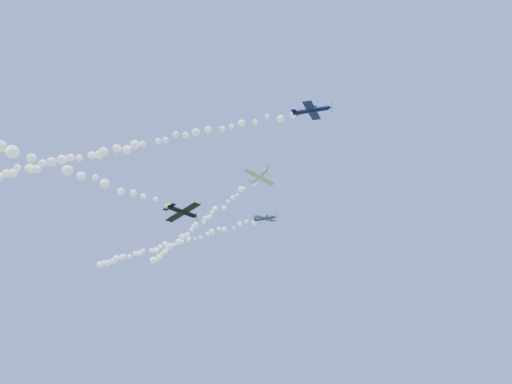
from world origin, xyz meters
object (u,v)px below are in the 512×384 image
Objects in this scene: plane_navy at (312,110)px; plane_grey at (265,218)px; plane_black at (183,212)px; plane_white at (259,176)px.

plane_grey is (-28.04, 23.81, -5.50)m from plane_navy.
plane_navy is 0.94× the size of plane_black.
plane_grey is at bearing 3.40° from plane_black.
plane_white reaches higher than plane_black.
plane_white reaches higher than plane_grey.
plane_black is (1.68, -26.68, -6.67)m from plane_grey.
plane_navy is at bearing -40.76° from plane_grey.
plane_navy is (18.14, -9.24, 3.03)m from plane_white.
plane_white is at bearing -34.39° from plane_black.
plane_navy is at bearing -84.00° from plane_black.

